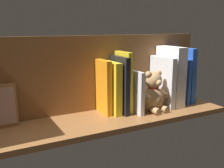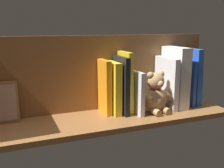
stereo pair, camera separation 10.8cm
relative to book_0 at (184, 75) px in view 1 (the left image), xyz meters
The scene contains 14 objects.
ground_plane 44.98cm from the book_0, ahead, with size 103.69×27.74×2.20cm, color brown.
shelf_back_panel 43.31cm from the book_0, 10.61° to the right, with size 103.69×1.50×33.10cm, color brown.
book_0 is the anchor object (origin of this frame).
book_1 4.00cm from the book_0, ahead, with size 1.63×14.12×21.48cm, color blue.
book_2 5.87cm from the book_0, ahead, with size 1.89×11.96×23.89cm, color #B23F72.
dictionary_thick_white 10.23cm from the book_0, ahead, with size 5.40×16.20×27.68cm, color white.
book_3 15.05cm from the book_0, ahead, with size 2.48×16.62×23.19cm, color silver.
teddy_bear 24.20cm from the book_0, 14.06° to the left, with size 14.60×12.20×18.07cm.
book_4 31.74cm from the book_0, ahead, with size 1.86×16.97×18.38cm, color silver.
book_5 34.20cm from the book_0, ahead, with size 2.05×12.13×26.22cm, color yellow.
book_6 37.09cm from the book_0, ahead, with size 2.07×14.46×24.46cm, color black.
book_7 40.49cm from the book_0, ahead, with size 3.03×13.09×22.29cm, color yellow.
book_8 43.95cm from the book_0, ahead, with size 2.26×11.24×23.14cm, color orange.
picture_frame_leaning 84.09cm from the book_0, ahead, with size 10.25×3.84×16.35cm.
Camera 1 is at (49.29, 93.55, 37.05)cm, focal length 42.44 mm.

